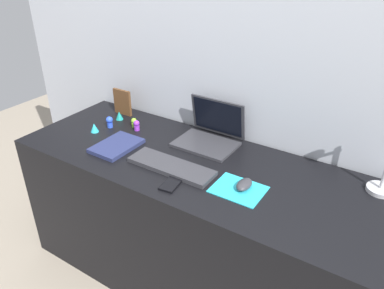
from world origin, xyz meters
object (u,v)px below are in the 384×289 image
(keyboard, at_px, (171,166))
(cell_phone, at_px, (172,183))
(mouse, at_px, (244,185))
(toy_figurine_cyan, at_px, (94,128))
(toy_figurine_lime, at_px, (134,122))
(toy_figurine_purple, at_px, (137,125))
(picture_frame, at_px, (122,102))
(toy_figurine_blue, at_px, (110,122))
(laptop, at_px, (211,132))
(toy_figurine_teal, at_px, (119,115))
(notebook_pad, at_px, (117,146))

(keyboard, height_order, cell_phone, keyboard)
(mouse, height_order, cell_phone, mouse)
(toy_figurine_cyan, height_order, toy_figurine_lime, toy_figurine_lime)
(cell_phone, relative_size, toy_figurine_purple, 2.24)
(picture_frame, distance_m, toy_figurine_purple, 0.24)
(keyboard, xyz_separation_m, cell_phone, (0.08, -0.10, -0.01))
(toy_figurine_cyan, distance_m, toy_figurine_lime, 0.21)
(toy_figurine_blue, bearing_deg, laptop, 16.03)
(cell_phone, distance_m, toy_figurine_purple, 0.55)
(toy_figurine_blue, bearing_deg, toy_figurine_teal, 103.99)
(cell_phone, height_order, toy_figurine_teal, toy_figurine_teal)
(mouse, xyz_separation_m, toy_figurine_teal, (-0.90, 0.23, 0.00))
(cell_phone, distance_m, toy_figurine_cyan, 0.66)
(laptop, relative_size, toy_figurine_cyan, 6.18)
(picture_frame, bearing_deg, laptop, -1.46)
(picture_frame, relative_size, toy_figurine_teal, 3.15)
(mouse, height_order, toy_figurine_lime, toy_figurine_lime)
(toy_figurine_lime, bearing_deg, keyboard, -29.35)
(laptop, relative_size, cell_phone, 2.34)
(notebook_pad, bearing_deg, cell_phone, -14.21)
(toy_figurine_blue, relative_size, toy_figurine_lime, 1.21)
(laptop, bearing_deg, picture_frame, 178.54)
(mouse, distance_m, toy_figurine_cyan, 0.91)
(toy_figurine_lime, bearing_deg, toy_figurine_teal, 167.69)
(notebook_pad, relative_size, toy_figurine_teal, 5.04)
(keyboard, bearing_deg, cell_phone, -52.87)
(notebook_pad, distance_m, toy_figurine_purple, 0.21)
(toy_figurine_blue, bearing_deg, picture_frame, 108.54)
(picture_frame, relative_size, toy_figurine_cyan, 3.09)
(laptop, bearing_deg, toy_figurine_lime, -169.31)
(laptop, relative_size, mouse, 3.12)
(picture_frame, distance_m, toy_figurine_cyan, 0.27)
(cell_phone, bearing_deg, keyboard, 120.10)
(toy_figurine_purple, distance_m, toy_figurine_blue, 0.16)
(toy_figurine_purple, bearing_deg, laptop, 14.81)
(notebook_pad, bearing_deg, toy_figurine_lime, 109.89)
(laptop, height_order, mouse, laptop)
(toy_figurine_purple, bearing_deg, picture_frame, 149.44)
(keyboard, height_order, picture_frame, picture_frame)
(toy_figurine_blue, bearing_deg, toy_figurine_lime, 34.34)
(mouse, bearing_deg, notebook_pad, -177.96)
(keyboard, xyz_separation_m, toy_figurine_lime, (-0.42, 0.24, 0.02))
(mouse, distance_m, toy_figurine_lime, 0.79)
(notebook_pad, xyz_separation_m, picture_frame, (-0.25, 0.33, 0.06))
(cell_phone, distance_m, toy_figurine_lime, 0.60)
(keyboard, relative_size, picture_frame, 2.73)
(mouse, distance_m, picture_frame, 0.98)
(cell_phone, height_order, notebook_pad, notebook_pad)
(toy_figurine_cyan, relative_size, toy_figurine_blue, 0.78)
(notebook_pad, relative_size, picture_frame, 1.60)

